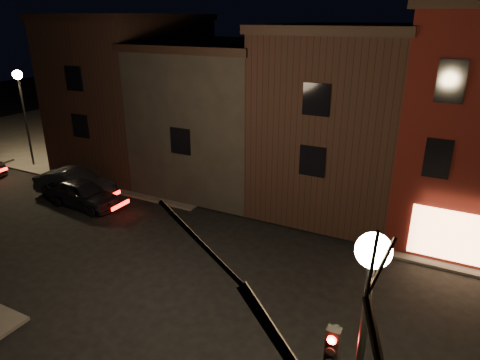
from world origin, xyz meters
name	(u,v)px	position (x,y,z in m)	size (l,w,h in m)	color
ground	(226,284)	(0.00, 0.00, 0.00)	(120.00, 120.00, 0.00)	black
sidewalk_far_left	(148,123)	(-20.00, 20.00, 0.06)	(30.00, 30.00, 0.12)	#2D2B28
row_building_a	(343,116)	(1.50, 10.50, 4.83)	(7.30, 10.30, 9.40)	black
row_building_b	(227,112)	(-5.75, 10.50, 4.33)	(7.80, 10.30, 8.40)	black
row_building_c	(135,91)	(-13.00, 10.50, 5.08)	(7.30, 10.30, 9.90)	black
street_lamp_near	(366,307)	(6.20, -6.00, 5.18)	(0.60, 0.60, 6.48)	black
street_lamp_far	(21,92)	(-19.00, 6.20, 5.18)	(0.60, 0.60, 6.48)	black
parked_car_a	(83,193)	(-10.60, 2.87, 0.76)	(1.80, 4.46, 1.52)	black
parked_car_b	(75,184)	(-12.03, 3.63, 0.79)	(1.68, 4.81, 1.58)	black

